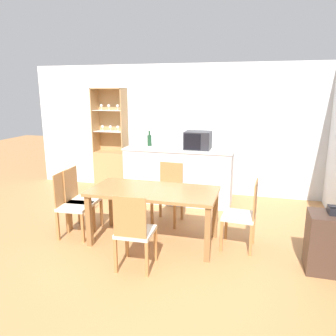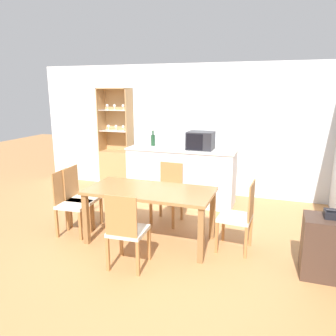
{
  "view_description": "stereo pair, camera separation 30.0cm",
  "coord_description": "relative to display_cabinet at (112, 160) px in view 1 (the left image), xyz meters",
  "views": [
    {
      "loc": [
        1.3,
        -3.8,
        2.06
      ],
      "look_at": [
        -0.03,
        1.05,
        0.85
      ],
      "focal_mm": 35.0,
      "sensor_mm": 36.0,
      "label": 1
    },
    {
      "loc": [
        1.58,
        -3.72,
        2.06
      ],
      "look_at": [
        -0.03,
        1.05,
        0.85
      ],
      "focal_mm": 35.0,
      "sensor_mm": 36.0,
      "label": 2
    }
  ],
  "objects": [
    {
      "name": "microwave",
      "position": [
        1.94,
        -0.5,
        0.58
      ],
      "size": [
        0.46,
        0.38,
        0.32
      ],
      "color": "#232328",
      "rests_on": "kitchen_counter"
    },
    {
      "name": "dining_chair_side_right_far",
      "position": [
        2.83,
        -2.12,
        -0.13
      ],
      "size": [
        0.44,
        0.44,
        0.93
      ],
      "rotation": [
        0.0,
        0.0,
        1.5
      ],
      "color": "beige",
      "rests_on": "ground_plane"
    },
    {
      "name": "wine_bottle",
      "position": [
        0.99,
        -0.4,
        0.53
      ],
      "size": [
        0.08,
        0.08,
        0.29
      ],
      "color": "#193D23",
      "rests_on": "kitchen_counter"
    },
    {
      "name": "side_cabinet",
      "position": [
        3.89,
        -2.43,
        -0.25
      ],
      "size": [
        0.62,
        0.41,
        0.69
      ],
      "color": "#422D23",
      "rests_on": "ground_plane"
    },
    {
      "name": "display_cabinet",
      "position": [
        0.0,
        0.0,
        0.0
      ],
      "size": [
        0.67,
        0.36,
        2.09
      ],
      "color": "tan",
      "rests_on": "ground_plane"
    },
    {
      "name": "dining_table",
      "position": [
        1.66,
        -2.24,
        0.06
      ],
      "size": [
        1.71,
        0.83,
        0.75
      ],
      "color": "olive",
      "rests_on": "ground_plane"
    },
    {
      "name": "kitchen_counter",
      "position": [
        1.59,
        -0.53,
        -0.09
      ],
      "size": [
        1.98,
        0.62,
        1.01
      ],
      "color": "silver",
      "rests_on": "ground_plane"
    },
    {
      "name": "dining_chair_head_far",
      "position": [
        1.66,
        -1.5,
        -0.13
      ],
      "size": [
        0.44,
        0.44,
        0.93
      ],
      "rotation": [
        0.0,
        0.0,
        3.07
      ],
      "color": "beige",
      "rests_on": "ground_plane"
    },
    {
      "name": "dining_chair_side_left_near",
      "position": [
        0.48,
        -2.37,
        -0.13
      ],
      "size": [
        0.44,
        0.44,
        0.93
      ],
      "rotation": [
        0.0,
        0.0,
        -1.5
      ],
      "color": "beige",
      "rests_on": "ground_plane"
    },
    {
      "name": "dining_chair_head_near",
      "position": [
        1.66,
        -2.98,
        -0.13
      ],
      "size": [
        0.43,
        0.43,
        0.93
      ],
      "rotation": [
        0.0,
        0.0,
        0.04
      ],
      "color": "beige",
      "rests_on": "ground_plane"
    },
    {
      "name": "dining_chair_side_left_far",
      "position": [
        0.48,
        -2.12,
        -0.13
      ],
      "size": [
        0.44,
        0.44,
        0.93
      ],
      "rotation": [
        0.0,
        0.0,
        -1.51
      ],
      "color": "beige",
      "rests_on": "ground_plane"
    },
    {
      "name": "ground_plane",
      "position": [
        1.65,
        -2.43,
        -0.6
      ],
      "size": [
        18.0,
        18.0,
        0.0
      ],
      "primitive_type": "plane",
      "color": "#B27A47"
    },
    {
      "name": "wall_back",
      "position": [
        1.65,
        0.2,
        0.68
      ],
      "size": [
        6.8,
        0.06,
        2.55
      ],
      "color": "silver",
      "rests_on": "ground_plane"
    }
  ]
}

